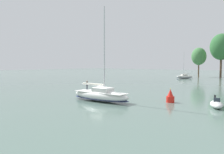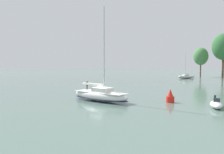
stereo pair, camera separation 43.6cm
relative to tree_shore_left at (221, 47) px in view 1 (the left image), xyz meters
The scene contains 7 objects.
ground_plane 79.31m from the tree_shore_left, 88.67° to the right, with size 400.00×400.00×0.00m, color slate.
tree_shore_left is the anchor object (origin of this frame).
tree_shore_center 11.04m from the tree_shore_left, behind, with size 6.76×6.76×13.91m.
sailboat_main 79.14m from the tree_shore_left, 88.65° to the right, with size 11.46×4.01×15.45m.
sailboat_moored_mid_channel 21.54m from the tree_shore_left, 127.97° to the right, with size 5.75×8.65×11.62m.
motor_tender 74.70m from the tree_shore_left, 75.75° to the right, with size 3.03×4.39×1.57m.
channel_buoy 73.50m from the tree_shore_left, 81.10° to the right, with size 1.30×1.30×2.33m.
Camera 1 is at (25.27, -25.96, 6.22)m, focal length 35.00 mm.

